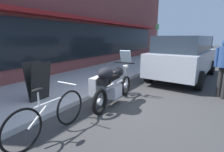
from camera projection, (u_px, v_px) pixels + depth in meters
name	position (u px, v px, depth m)	size (l,w,h in m)	color
ground_plane	(129.00, 109.00, 4.34)	(80.00, 80.00, 0.00)	#323232
storefront_building	(108.00, 20.00, 11.31)	(20.57, 0.90, 5.78)	brown
sidewalk_curb	(146.00, 60.00, 13.31)	(30.00, 3.16, 0.12)	#A5A5A5
touring_motorcycle	(111.00, 83.00, 4.51)	(2.16, 0.62, 1.38)	black
parked_bicycle	(49.00, 116.00, 3.10)	(1.76, 0.48, 0.95)	black
parked_minivan	(184.00, 56.00, 7.45)	(4.94, 2.35, 1.81)	#9EA3AD
sandwich_board_sign	(38.00, 81.00, 4.56)	(0.55, 0.43, 1.02)	black
parking_sign_pole	(157.00, 40.00, 11.25)	(0.44, 0.07, 2.48)	#59595B
parked_car_down_block	(198.00, 49.00, 12.64)	(4.67, 2.26, 1.80)	black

